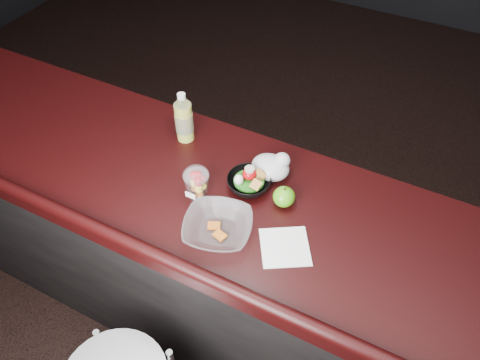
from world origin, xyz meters
name	(u,v)px	position (x,y,z in m)	size (l,w,h in m)	color
room_shell	(179,36)	(0.00, 0.00, 1.83)	(8.00, 8.00, 8.00)	black
counter	(243,275)	(0.00, 0.30, 0.51)	(4.06, 0.71, 1.02)	black
lemonade_bottle	(184,120)	(-0.37, 0.49, 1.11)	(0.07, 0.07, 0.22)	gold
fruit_cup	(197,183)	(-0.16, 0.24, 1.09)	(0.09, 0.09, 0.13)	white
green_apple	(284,197)	(0.13, 0.35, 1.06)	(0.08, 0.08, 0.08)	#417A0E
plastic_bag	(272,166)	(0.04, 0.46, 1.07)	(0.15, 0.12, 0.11)	silver
snack_bowl	(249,182)	(-0.01, 0.36, 1.05)	(0.17, 0.17, 0.09)	black
takeout_bowl	(218,227)	(-0.01, 0.13, 1.05)	(0.29, 0.29, 0.06)	silver
paper_napkin	(285,247)	(0.22, 0.18, 1.02)	(0.16, 0.16, 0.00)	white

